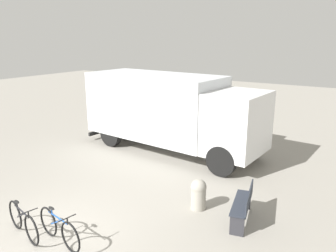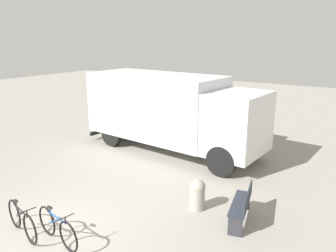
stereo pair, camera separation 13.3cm
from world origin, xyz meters
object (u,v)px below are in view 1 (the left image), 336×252
Objects in this scene: delivery_truck at (170,109)px; bicycle_near at (23,221)px; bollard_near_bench at (198,193)px; park_bench at (244,204)px; bicycle_middle at (59,228)px.

bicycle_near is at bearing -82.48° from delivery_truck.
bollard_near_bench is (2.93, 3.37, 0.07)m from bicycle_near.
park_bench is 0.91× the size of bicycle_middle.
bollard_near_bench reaches higher than bicycle_near.
bicycle_near is (-4.22, -3.39, -0.11)m from park_bench.
delivery_truck is 4.75× the size of bicycle_near.
park_bench reaches higher than bicycle_near.
park_bench is (4.56, -3.76, -1.26)m from delivery_truck.
delivery_truck is 5.16m from bollard_near_bench.
delivery_truck is 7.29m from bicycle_near.
bicycle_middle is at bearing -122.31° from bollard_near_bench.
park_bench reaches higher than bollard_near_bench.
delivery_truck is 7.15m from bicycle_middle.
park_bench is at bearing 53.80° from bicycle_middle.
park_bench is 0.92× the size of bicycle_near.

